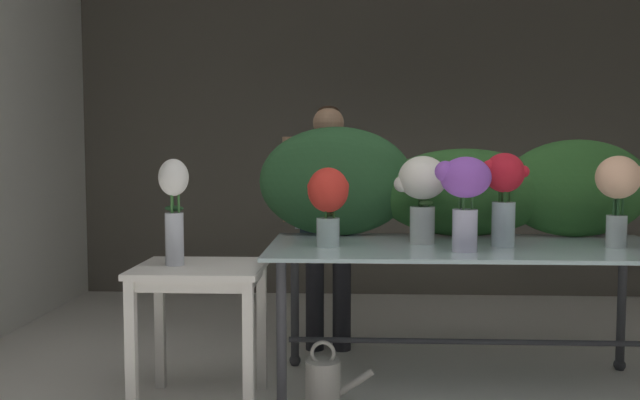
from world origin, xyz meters
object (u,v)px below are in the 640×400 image
object	(u,v)px
side_table_white	(200,287)
vase_violet_peonies	(465,190)
display_table_glass	(469,265)
florist	(328,201)
vase_white_roses_tall	(174,206)
vase_ivory_stock	(422,190)
vase_peach_snapdragons	(618,187)
watering_can	(324,383)
vase_scarlet_anemones	(328,199)
vase_crimson_roses	(504,190)

from	to	relation	value
side_table_white	vase_violet_peonies	world-z (taller)	vase_violet_peonies
display_table_glass	florist	world-z (taller)	florist
vase_white_roses_tall	florist	bearing A→B (deg)	52.08
florist	vase_ivory_stock	distance (m)	0.85
vase_peach_snapdragons	watering_can	distance (m)	1.83
vase_ivory_stock	vase_scarlet_anemones	bearing A→B (deg)	-164.51
vase_scarlet_anemones	watering_can	size ratio (longest dim) A/B	1.18
florist	vase_scarlet_anemones	distance (m)	0.80
vase_crimson_roses	vase_white_roses_tall	bearing A→B (deg)	-173.05
vase_crimson_roses	watering_can	xyz separation A→B (m)	(-0.93, -0.21, -0.97)
side_table_white	vase_violet_peonies	xyz separation A→B (m)	(1.33, 0.02, 0.49)
vase_ivory_stock	vase_scarlet_anemones	xyz separation A→B (m)	(-0.50, -0.14, -0.04)
vase_crimson_roses	vase_violet_peonies	distance (m)	0.30
vase_crimson_roses	watering_can	bearing A→B (deg)	-167.13
florist	watering_can	xyz separation A→B (m)	(0.01, -0.97, -0.85)
side_table_white	watering_can	xyz separation A→B (m)	(0.63, -0.01, -0.49)
vase_ivory_stock	vase_white_roses_tall	distance (m)	1.32
vase_peach_snapdragons	vase_violet_peonies	distance (m)	0.84
florist	vase_ivory_stock	world-z (taller)	florist
vase_scarlet_anemones	display_table_glass	bearing A→B (deg)	6.26
display_table_glass	vase_ivory_stock	size ratio (longest dim) A/B	4.50
vase_scarlet_anemones	watering_can	bearing A→B (deg)	-95.40
vase_ivory_stock	vase_scarlet_anemones	size ratio (longest dim) A/B	1.14
vase_white_roses_tall	vase_crimson_roses	bearing A→B (deg)	6.95
vase_crimson_roses	vase_scarlet_anemones	xyz separation A→B (m)	(-0.92, -0.04, -0.05)
vase_crimson_roses	vase_peach_snapdragons	distance (m)	0.59
florist	vase_peach_snapdragons	distance (m)	1.72
florist	vase_white_roses_tall	size ratio (longest dim) A/B	2.96
vase_peach_snapdragons	vase_crimson_roses	bearing A→B (deg)	179.40
vase_violet_peonies	vase_scarlet_anemones	xyz separation A→B (m)	(-0.69, 0.15, -0.06)
vase_ivory_stock	vase_peach_snapdragons	bearing A→B (deg)	-6.08
florist	vase_violet_peonies	size ratio (longest dim) A/B	3.37
vase_crimson_roses	vase_scarlet_anemones	world-z (taller)	vase_crimson_roses
display_table_glass	vase_white_roses_tall	size ratio (longest dim) A/B	3.98
vase_crimson_roses	vase_peach_snapdragons	size ratio (longest dim) A/B	1.03
vase_crimson_roses	vase_white_roses_tall	distance (m)	1.71
display_table_glass	watering_can	world-z (taller)	display_table_glass
display_table_glass	vase_peach_snapdragons	distance (m)	0.86
vase_crimson_roses	vase_violet_peonies	bearing A→B (deg)	-141.40
side_table_white	vase_violet_peonies	size ratio (longest dim) A/B	1.53
vase_crimson_roses	vase_violet_peonies	world-z (taller)	vase_crimson_roses
vase_peach_snapdragons	vase_scarlet_anemones	bearing A→B (deg)	-178.75
vase_ivory_stock	vase_scarlet_anemones	world-z (taller)	vase_ivory_stock
display_table_glass	vase_crimson_roses	size ratio (longest dim) A/B	4.35
side_table_white	vase_scarlet_anemones	size ratio (longest dim) A/B	1.74
side_table_white	vase_ivory_stock	bearing A→B (deg)	14.96
vase_ivory_stock	vase_crimson_roses	bearing A→B (deg)	-13.67
vase_crimson_roses	vase_violet_peonies	size ratio (longest dim) A/B	1.04
side_table_white	vase_peach_snapdragons	distance (m)	2.22
vase_ivory_stock	vase_peach_snapdragons	size ratio (longest dim) A/B	1.00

